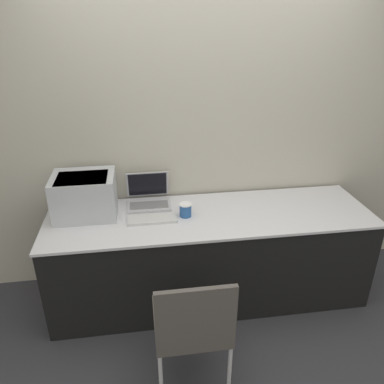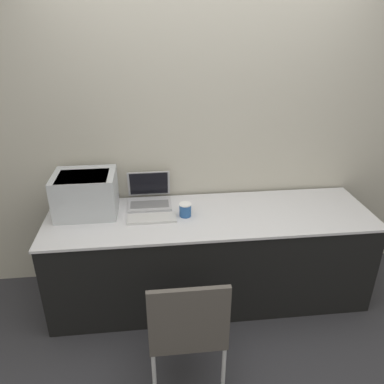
% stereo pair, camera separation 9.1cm
% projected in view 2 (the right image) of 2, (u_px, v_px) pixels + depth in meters
% --- Properties ---
extents(ground_plane, '(14.00, 14.00, 0.00)m').
position_uv_depth(ground_plane, '(215.00, 324.00, 2.86)').
color(ground_plane, '#333338').
extents(wall_back, '(8.00, 0.05, 2.60)m').
position_uv_depth(wall_back, '(204.00, 130.00, 2.99)').
color(wall_back, '#B7B2A3').
rests_on(wall_back, ground_plane).
extents(table, '(2.48, 0.73, 0.76)m').
position_uv_depth(table, '(209.00, 256.00, 3.01)').
color(table, black).
rests_on(table, ground_plane).
extents(printer, '(0.45, 0.37, 0.32)m').
position_uv_depth(printer, '(86.00, 192.00, 2.81)').
color(printer, '#B2B7BC').
rests_on(printer, table).
extents(laptop_left, '(0.34, 0.29, 0.24)m').
position_uv_depth(laptop_left, '(149.00, 197.00, 3.00)').
color(laptop_left, '#B7B7BC').
rests_on(laptop_left, table).
extents(external_keyboard, '(0.36, 0.14, 0.02)m').
position_uv_depth(external_keyboard, '(152.00, 218.00, 2.77)').
color(external_keyboard, silver).
rests_on(external_keyboard, table).
extents(coffee_cup, '(0.09, 0.09, 0.10)m').
position_uv_depth(coffee_cup, '(185.00, 210.00, 2.81)').
color(coffee_cup, '#285699').
rests_on(coffee_cup, table).
extents(mouse, '(0.07, 0.05, 0.03)m').
position_uv_depth(mouse, '(187.00, 214.00, 2.82)').
color(mouse, silver).
rests_on(mouse, table).
extents(chair, '(0.44, 0.47, 0.88)m').
position_uv_depth(chair, '(187.00, 322.00, 2.17)').
color(chair, '#4C4742').
rests_on(chair, ground_plane).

